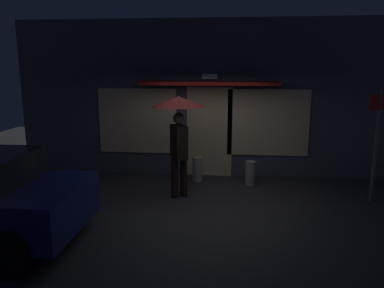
# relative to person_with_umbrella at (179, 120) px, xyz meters

# --- Properties ---
(ground_plane) EXTENTS (18.00, 18.00, 0.00)m
(ground_plane) POSITION_rel_person_with_umbrella_xyz_m (0.53, -0.53, -1.63)
(ground_plane) COLOR #2D2D33
(building_facade) EXTENTS (9.54, 1.00, 3.79)m
(building_facade) POSITION_rel_person_with_umbrella_xyz_m (0.53, 1.80, 0.25)
(building_facade) COLOR #4C4C56
(building_facade) RESTS_ON ground
(person_with_umbrella) EXTENTS (1.05, 1.05, 2.10)m
(person_with_umbrella) POSITION_rel_person_with_umbrella_xyz_m (0.00, 0.00, 0.00)
(person_with_umbrella) COLOR black
(person_with_umbrella) RESTS_ON ground
(street_sign_post) EXTENTS (0.40, 0.07, 2.25)m
(street_sign_post) POSITION_rel_person_with_umbrella_xyz_m (3.89, 0.12, -0.35)
(street_sign_post) COLOR #595B60
(street_sign_post) RESTS_ON ground
(sidewalk_bollard) EXTENTS (0.24, 0.24, 0.56)m
(sidewalk_bollard) POSITION_rel_person_with_umbrella_xyz_m (1.52, 0.97, -1.35)
(sidewalk_bollard) COLOR #9E998E
(sidewalk_bollard) RESTS_ON ground
(sidewalk_bollard_2) EXTENTS (0.23, 0.23, 0.59)m
(sidewalk_bollard_2) POSITION_rel_person_with_umbrella_xyz_m (0.29, 1.10, -1.34)
(sidewalk_bollard_2) COLOR #B2A899
(sidewalk_bollard_2) RESTS_ON ground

